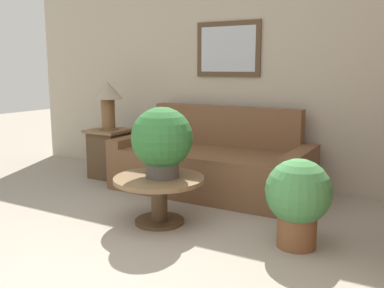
{
  "coord_description": "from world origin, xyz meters",
  "views": [
    {
      "loc": [
        1.74,
        -1.76,
        1.41
      ],
      "look_at": [
        -0.4,
        2.02,
        0.64
      ],
      "focal_mm": 40.0,
      "sensor_mm": 36.0,
      "label": 1
    }
  ],
  "objects_px": {
    "side_table": "(109,153)",
    "coffee_table": "(159,190)",
    "potted_plant_floor": "(298,198)",
    "potted_plant_on_table": "(162,140)",
    "table_lamp": "(108,97)",
    "couch_main": "(212,165)"
  },
  "relations": [
    {
      "from": "side_table",
      "to": "coffee_table",
      "type": "bearing_deg",
      "value": -35.71
    },
    {
      "from": "potted_plant_floor",
      "to": "potted_plant_on_table",
      "type": "bearing_deg",
      "value": -176.54
    },
    {
      "from": "coffee_table",
      "to": "table_lamp",
      "type": "relative_size",
      "value": 1.34
    },
    {
      "from": "couch_main",
      "to": "coffee_table",
      "type": "xyz_separation_m",
      "value": [
        0.04,
        -1.14,
        0.01
      ]
    },
    {
      "from": "table_lamp",
      "to": "couch_main",
      "type": "bearing_deg",
      "value": 2.23
    },
    {
      "from": "couch_main",
      "to": "side_table",
      "type": "xyz_separation_m",
      "value": [
        -1.46,
        -0.06,
        0.01
      ]
    },
    {
      "from": "coffee_table",
      "to": "potted_plant_on_table",
      "type": "distance_m",
      "value": 0.46
    },
    {
      "from": "table_lamp",
      "to": "potted_plant_floor",
      "type": "relative_size",
      "value": 0.86
    },
    {
      "from": "side_table",
      "to": "potted_plant_floor",
      "type": "xyz_separation_m",
      "value": [
        2.76,
        -0.99,
        0.08
      ]
    },
    {
      "from": "side_table",
      "to": "potted_plant_on_table",
      "type": "height_order",
      "value": "potted_plant_on_table"
    },
    {
      "from": "table_lamp",
      "to": "potted_plant_on_table",
      "type": "xyz_separation_m",
      "value": [
        1.53,
        -1.07,
        -0.28
      ]
    },
    {
      "from": "potted_plant_floor",
      "to": "table_lamp",
      "type": "bearing_deg",
      "value": 160.21
    },
    {
      "from": "couch_main",
      "to": "potted_plant_floor",
      "type": "distance_m",
      "value": 1.67
    },
    {
      "from": "coffee_table",
      "to": "side_table",
      "type": "xyz_separation_m",
      "value": [
        -1.51,
        1.08,
        0.01
      ]
    },
    {
      "from": "couch_main",
      "to": "potted_plant_floor",
      "type": "xyz_separation_m",
      "value": [
        1.3,
        -1.05,
        0.1
      ]
    },
    {
      "from": "coffee_table",
      "to": "potted_plant_floor",
      "type": "distance_m",
      "value": 1.26
    },
    {
      "from": "coffee_table",
      "to": "potted_plant_on_table",
      "type": "height_order",
      "value": "potted_plant_on_table"
    },
    {
      "from": "potted_plant_on_table",
      "to": "side_table",
      "type": "bearing_deg",
      "value": 145.16
    },
    {
      "from": "side_table",
      "to": "potted_plant_floor",
      "type": "bearing_deg",
      "value": -19.79
    },
    {
      "from": "coffee_table",
      "to": "side_table",
      "type": "bearing_deg",
      "value": 144.29
    },
    {
      "from": "coffee_table",
      "to": "side_table",
      "type": "distance_m",
      "value": 1.85
    },
    {
      "from": "table_lamp",
      "to": "potted_plant_floor",
      "type": "xyz_separation_m",
      "value": [
        2.76,
        -0.99,
        -0.64
      ]
    }
  ]
}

